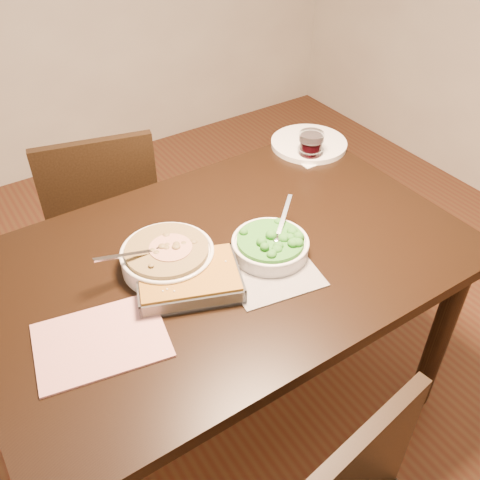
{
  "coord_description": "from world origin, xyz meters",
  "views": [
    {
      "loc": [
        -0.61,
        -1.0,
        1.76
      ],
      "look_at": [
        0.04,
        -0.02,
        0.8
      ],
      "focal_mm": 40.0,
      "sensor_mm": 36.0,
      "label": 1
    }
  ],
  "objects_px": {
    "table": "(226,278)",
    "dinner_plate": "(309,144)",
    "wine_tumbler": "(311,145)",
    "chair_far": "(104,216)",
    "baking_dish": "(189,279)",
    "stew_bowl": "(168,257)",
    "broccoli_bowl": "(270,245)"
  },
  "relations": [
    {
      "from": "wine_tumbler",
      "to": "dinner_plate",
      "type": "xyz_separation_m",
      "value": [
        0.05,
        0.07,
        -0.05
      ]
    },
    {
      "from": "broccoli_bowl",
      "to": "baking_dish",
      "type": "height_order",
      "value": "broccoli_bowl"
    },
    {
      "from": "table",
      "to": "wine_tumbler",
      "type": "xyz_separation_m",
      "value": [
        0.55,
        0.29,
        0.15
      ]
    },
    {
      "from": "baking_dish",
      "to": "chair_far",
      "type": "height_order",
      "value": "chair_far"
    },
    {
      "from": "wine_tumbler",
      "to": "chair_far",
      "type": "height_order",
      "value": "chair_far"
    },
    {
      "from": "stew_bowl",
      "to": "chair_far",
      "type": "relative_size",
      "value": 0.33
    },
    {
      "from": "table",
      "to": "chair_far",
      "type": "relative_size",
      "value": 1.59
    },
    {
      "from": "baking_dish",
      "to": "chair_far",
      "type": "bearing_deg",
      "value": 109.07
    },
    {
      "from": "wine_tumbler",
      "to": "dinner_plate",
      "type": "distance_m",
      "value": 0.1
    },
    {
      "from": "table",
      "to": "stew_bowl",
      "type": "bearing_deg",
      "value": 163.9
    },
    {
      "from": "chair_far",
      "to": "stew_bowl",
      "type": "bearing_deg",
      "value": 100.75
    },
    {
      "from": "table",
      "to": "dinner_plate",
      "type": "xyz_separation_m",
      "value": [
        0.6,
        0.36,
        0.1
      ]
    },
    {
      "from": "table",
      "to": "broccoli_bowl",
      "type": "height_order",
      "value": "broccoli_bowl"
    },
    {
      "from": "stew_bowl",
      "to": "chair_far",
      "type": "distance_m",
      "value": 0.74
    },
    {
      "from": "baking_dish",
      "to": "wine_tumbler",
      "type": "xyz_separation_m",
      "value": [
        0.7,
        0.34,
        0.03
      ]
    },
    {
      "from": "broccoli_bowl",
      "to": "wine_tumbler",
      "type": "distance_m",
      "value": 0.56
    },
    {
      "from": "table",
      "to": "wine_tumbler",
      "type": "relative_size",
      "value": 14.09
    },
    {
      "from": "wine_tumbler",
      "to": "broccoli_bowl",
      "type": "bearing_deg",
      "value": -141.0
    },
    {
      "from": "broccoli_bowl",
      "to": "baking_dish",
      "type": "distance_m",
      "value": 0.26
    },
    {
      "from": "stew_bowl",
      "to": "baking_dish",
      "type": "bearing_deg",
      "value": -84.15
    },
    {
      "from": "broccoli_bowl",
      "to": "dinner_plate",
      "type": "height_order",
      "value": "broccoli_bowl"
    },
    {
      "from": "table",
      "to": "chair_far",
      "type": "distance_m",
      "value": 0.75
    },
    {
      "from": "stew_bowl",
      "to": "baking_dish",
      "type": "height_order",
      "value": "stew_bowl"
    },
    {
      "from": "wine_tumbler",
      "to": "dinner_plate",
      "type": "relative_size",
      "value": 0.35
    },
    {
      "from": "stew_bowl",
      "to": "dinner_plate",
      "type": "relative_size",
      "value": 1.01
    },
    {
      "from": "table",
      "to": "dinner_plate",
      "type": "relative_size",
      "value": 4.9
    },
    {
      "from": "baking_dish",
      "to": "wine_tumbler",
      "type": "relative_size",
      "value": 3.32
    },
    {
      "from": "broccoli_bowl",
      "to": "chair_far",
      "type": "bearing_deg",
      "value": 106.26
    },
    {
      "from": "dinner_plate",
      "to": "stew_bowl",
      "type": "bearing_deg",
      "value": -157.62
    },
    {
      "from": "baking_dish",
      "to": "dinner_plate",
      "type": "relative_size",
      "value": 1.15
    },
    {
      "from": "table",
      "to": "baking_dish",
      "type": "height_order",
      "value": "baking_dish"
    },
    {
      "from": "wine_tumbler",
      "to": "chair_far",
      "type": "bearing_deg",
      "value": 146.96
    }
  ]
}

